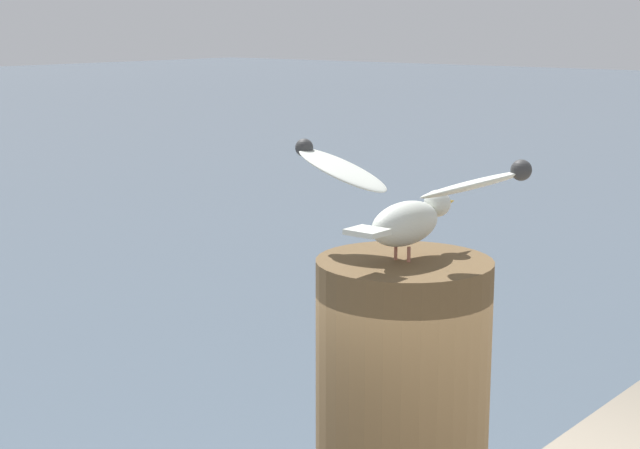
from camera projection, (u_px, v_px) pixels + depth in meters
seagull at (407, 204)px, 2.23m from camera, size 0.39×0.62×0.26m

